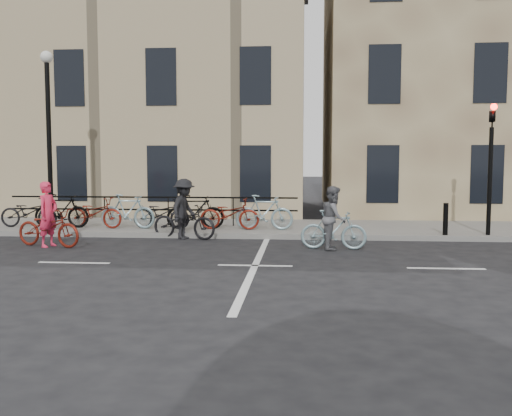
# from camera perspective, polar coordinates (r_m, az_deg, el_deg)

# --- Properties ---
(ground) EXTENTS (120.00, 120.00, 0.00)m
(ground) POSITION_cam_1_polar(r_m,az_deg,el_deg) (12.27, -0.09, -5.80)
(ground) COLOR black
(ground) RESTS_ON ground
(sidewalk) EXTENTS (46.00, 4.00, 0.15)m
(sidewalk) POSITION_cam_1_polar(r_m,az_deg,el_deg) (18.82, -10.75, -1.87)
(sidewalk) COLOR slate
(sidewalk) RESTS_ON ground
(building_east) EXTENTS (14.00, 10.00, 12.00)m
(building_east) POSITION_cam_1_polar(r_m,az_deg,el_deg) (26.53, 22.83, 12.96)
(building_east) COLOR #856F50
(building_east) RESTS_ON sidewalk
(building_west) EXTENTS (20.00, 10.00, 10.00)m
(building_west) POSITION_cam_1_polar(r_m,az_deg,el_deg) (27.09, -17.29, 10.82)
(building_west) COLOR tan
(building_west) RESTS_ON sidewalk
(traffic_light) EXTENTS (0.18, 0.30, 3.90)m
(traffic_light) POSITION_cam_1_polar(r_m,az_deg,el_deg) (17.15, 22.44, 5.14)
(traffic_light) COLOR black
(traffic_light) RESTS_ON sidewalk
(lamp_post) EXTENTS (0.36, 0.36, 5.28)m
(lamp_post) POSITION_cam_1_polar(r_m,az_deg,el_deg) (18.09, -20.05, 8.47)
(lamp_post) COLOR black
(lamp_post) RESTS_ON sidewalk
(bollard_east) EXTENTS (0.14, 0.14, 0.90)m
(bollard_east) POSITION_cam_1_polar(r_m,az_deg,el_deg) (16.82, 18.43, -1.05)
(bollard_east) COLOR black
(bollard_east) RESTS_ON sidewalk
(parked_bikes) EXTENTS (9.35, 1.23, 1.05)m
(parked_bikes) POSITION_cam_1_polar(r_m,az_deg,el_deg) (17.81, -11.19, -0.42)
(parked_bikes) COLOR black
(parked_bikes) RESTS_ON sidewalk
(cyclist_pink) EXTENTS (2.01, 1.16, 1.70)m
(cyclist_pink) POSITION_cam_1_polar(r_m,az_deg,el_deg) (15.75, -20.05, -1.54)
(cyclist_pink) COLOR maroon
(cyclist_pink) RESTS_ON ground
(cyclist_grey) EXTENTS (1.69, 0.83, 1.61)m
(cyclist_grey) POSITION_cam_1_polar(r_m,az_deg,el_deg) (14.49, 7.77, -1.58)
(cyclist_grey) COLOR #83A4AC
(cyclist_grey) RESTS_ON ground
(cyclist_dark) EXTENTS (2.04, 1.24, 1.72)m
(cyclist_dark) POSITION_cam_1_polar(r_m,az_deg,el_deg) (16.34, -7.20, -0.73)
(cyclist_dark) COLOR black
(cyclist_dark) RESTS_ON ground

